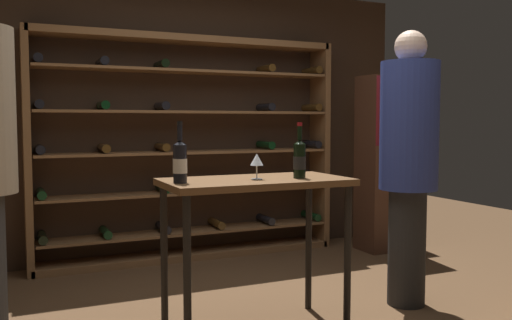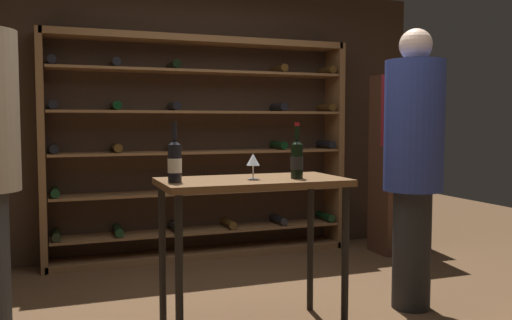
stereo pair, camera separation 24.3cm
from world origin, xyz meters
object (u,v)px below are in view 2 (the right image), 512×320
at_px(wine_bottle_amber_reserve, 297,159).
at_px(display_cabinet, 397,164).
at_px(wine_rack, 202,150).
at_px(person_guest_plum_blouse, 414,155).
at_px(wine_glass_stemmed_right, 253,161).
at_px(wine_bottle_red_label, 175,161).
at_px(tasting_table, 252,199).

bearing_deg(wine_bottle_amber_reserve, display_cabinet, 40.66).
distance_m(wine_rack, display_cabinet, 1.92).
bearing_deg(display_cabinet, wine_bottle_amber_reserve, -139.34).
bearing_deg(person_guest_plum_blouse, display_cabinet, -81.55).
height_order(person_guest_plum_blouse, display_cabinet, person_guest_plum_blouse).
relative_size(wine_bottle_amber_reserve, wine_glass_stemmed_right, 2.18).
relative_size(wine_rack, wine_glass_stemmed_right, 18.60).
xyz_separation_m(display_cabinet, wine_bottle_amber_reserve, (-1.80, -1.54, 0.20)).
height_order(wine_rack, wine_bottle_amber_reserve, wine_rack).
bearing_deg(wine_bottle_amber_reserve, wine_rack, 91.63).
bearing_deg(wine_bottle_red_label, wine_glass_stemmed_right, -0.18).
bearing_deg(wine_glass_stemmed_right, wine_bottle_red_label, 179.82).
relative_size(display_cabinet, wine_glass_stemmed_right, 11.21).
xyz_separation_m(display_cabinet, wine_glass_stemmed_right, (-2.07, -1.51, 0.19)).
xyz_separation_m(wine_bottle_red_label, wine_glass_stemmed_right, (0.47, -0.00, -0.01)).
height_order(wine_rack, tasting_table, wine_rack).
distance_m(display_cabinet, wine_bottle_amber_reserve, 2.38).
bearing_deg(person_guest_plum_blouse, wine_rack, -23.05).
xyz_separation_m(tasting_table, wine_glass_stemmed_right, (-0.01, -0.04, 0.23)).
bearing_deg(wine_rack, person_guest_plum_blouse, -62.81).
bearing_deg(wine_bottle_red_label, person_guest_plum_blouse, 2.60).
height_order(tasting_table, display_cabinet, display_cabinet).
xyz_separation_m(wine_rack, wine_bottle_red_label, (-0.68, -1.99, 0.04)).
bearing_deg(wine_glass_stemmed_right, person_guest_plum_blouse, 3.69).
distance_m(display_cabinet, wine_bottle_red_label, 2.96).
distance_m(tasting_table, wine_bottle_red_label, 0.54).
distance_m(tasting_table, wine_glass_stemmed_right, 0.24).
height_order(wine_rack, person_guest_plum_blouse, wine_rack).
bearing_deg(tasting_table, wine_bottle_red_label, -174.91).
distance_m(display_cabinet, wine_glass_stemmed_right, 2.57).
bearing_deg(tasting_table, display_cabinet, 35.48).
xyz_separation_m(wine_bottle_amber_reserve, wine_bottle_red_label, (-0.74, 0.04, 0.00)).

